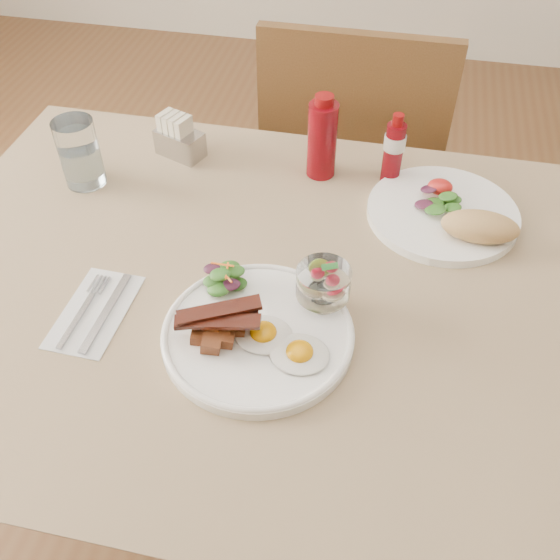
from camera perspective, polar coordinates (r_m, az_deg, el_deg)
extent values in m
plane|color=brown|center=(1.61, 1.67, -19.85)|extent=(5.00, 5.00, 0.00)
cylinder|color=brown|center=(1.66, -15.92, 1.53)|extent=(0.06, 0.06, 0.71)
cube|color=brown|center=(1.00, 2.54, -1.82)|extent=(1.30, 0.85, 0.04)
cube|color=#8D7556|center=(0.98, 2.58, -0.98)|extent=(1.33, 0.88, 0.00)
cylinder|color=brown|center=(1.77, -0.41, 1.10)|extent=(0.04, 0.04, 0.45)
cylinder|color=brown|center=(1.75, 11.16, -0.63)|extent=(0.04, 0.04, 0.45)
cylinder|color=brown|center=(2.04, 1.78, 7.99)|extent=(0.04, 0.04, 0.45)
cylinder|color=brown|center=(2.02, 11.90, 6.53)|extent=(0.04, 0.04, 0.45)
cube|color=brown|center=(1.74, 6.74, 9.99)|extent=(0.42, 0.42, 0.03)
cube|color=brown|center=(1.44, 6.51, 13.16)|extent=(0.42, 0.03, 0.46)
cylinder|color=white|center=(0.91, -2.03, -5.02)|extent=(0.28, 0.28, 0.02)
ellipsoid|color=silver|center=(0.87, 1.80, -6.76)|extent=(0.10, 0.09, 0.01)
ellipsoid|color=orange|center=(0.87, 1.81, -6.54)|extent=(0.04, 0.04, 0.02)
ellipsoid|color=silver|center=(0.89, -1.53, -4.98)|extent=(0.10, 0.09, 0.01)
ellipsoid|color=orange|center=(0.89, -1.54, -4.77)|extent=(0.04, 0.04, 0.02)
cube|color=brown|center=(0.90, -5.96, -4.19)|extent=(0.03, 0.03, 0.02)
cube|color=brown|center=(0.88, -5.07, -5.24)|extent=(0.03, 0.03, 0.03)
cube|color=brown|center=(0.89, -7.39, -5.10)|extent=(0.03, 0.03, 0.02)
cube|color=brown|center=(0.89, -3.95, -4.41)|extent=(0.03, 0.03, 0.02)
cube|color=brown|center=(0.88, -6.28, -5.76)|extent=(0.03, 0.03, 0.03)
cube|color=brown|center=(0.91, -6.76, -3.74)|extent=(0.03, 0.03, 0.02)
cube|color=brown|center=(0.88, -5.21, -3.91)|extent=(0.03, 0.03, 0.02)
cube|color=brown|center=(0.88, -6.29, -4.05)|extent=(0.03, 0.03, 0.02)
cube|color=#49180C|center=(0.88, -5.83, -3.53)|extent=(0.12, 0.06, 0.01)
cube|color=#49180C|center=(0.86, -5.68, -3.78)|extent=(0.12, 0.04, 0.01)
cube|color=#49180C|center=(0.87, -5.58, -2.75)|extent=(0.12, 0.07, 0.01)
ellipsoid|color=#254F15|center=(0.96, -5.19, -0.40)|extent=(0.05, 0.04, 0.01)
ellipsoid|color=#254F15|center=(0.96, -4.02, -0.37)|extent=(0.04, 0.04, 0.01)
ellipsoid|color=#391225|center=(0.97, -5.46, 0.59)|extent=(0.04, 0.03, 0.01)
ellipsoid|color=#254F15|center=(0.95, -5.64, -0.84)|extent=(0.04, 0.04, 0.01)
ellipsoid|color=#254F15|center=(0.95, -6.13, -0.09)|extent=(0.04, 0.04, 0.01)
ellipsoid|color=#391225|center=(0.94, -4.49, -0.43)|extent=(0.04, 0.03, 0.01)
ellipsoid|color=#254F15|center=(0.96, -4.68, 1.17)|extent=(0.04, 0.04, 0.01)
ellipsoid|color=#254F15|center=(0.95, -4.12, 0.79)|extent=(0.04, 0.03, 0.01)
ellipsoid|color=#391225|center=(0.96, -6.25, 1.04)|extent=(0.03, 0.03, 0.01)
ellipsoid|color=#254F15|center=(0.94, -5.52, 0.50)|extent=(0.04, 0.04, 0.01)
cylinder|color=orange|center=(0.94, -4.88, 0.88)|extent=(0.01, 0.04, 0.01)
cylinder|color=orange|center=(0.95, -5.28, 1.42)|extent=(0.04, 0.01, 0.01)
cylinder|color=orange|center=(0.93, -4.99, 0.39)|extent=(0.03, 0.03, 0.01)
cylinder|color=white|center=(0.94, 3.87, -1.97)|extent=(0.04, 0.04, 0.01)
cylinder|color=white|center=(0.93, 3.90, -1.51)|extent=(0.02, 0.02, 0.01)
cylinder|color=white|center=(0.91, 3.99, -0.24)|extent=(0.08, 0.08, 0.05)
cylinder|color=#FFE9B4|center=(0.92, 3.41, -0.19)|extent=(0.02, 0.02, 0.01)
cylinder|color=#FFE9B4|center=(0.91, 4.68, -0.89)|extent=(0.02, 0.02, 0.01)
cylinder|color=#FFE9B4|center=(0.92, 4.32, 0.28)|extent=(0.02, 0.02, 0.01)
cylinder|color=#98B637|center=(0.91, 3.64, 0.92)|extent=(0.03, 0.03, 0.01)
cone|color=red|center=(0.89, 4.59, -0.04)|extent=(0.02, 0.02, 0.02)
cone|color=red|center=(0.89, 3.20, 0.68)|extent=(0.02, 0.02, 0.02)
cone|color=red|center=(0.90, 4.49, 1.33)|extent=(0.02, 0.02, 0.02)
ellipsoid|color=#338E38|center=(0.88, 4.33, 1.21)|extent=(0.02, 0.01, 0.00)
ellipsoid|color=#338E38|center=(0.88, 4.82, 1.28)|extent=(0.02, 0.01, 0.00)
cylinder|color=white|center=(1.14, 14.63, 5.92)|extent=(0.27, 0.27, 0.02)
ellipsoid|color=#254F15|center=(1.14, 13.82, 6.83)|extent=(0.05, 0.04, 0.01)
ellipsoid|color=#254F15|center=(1.15, 15.42, 7.06)|extent=(0.04, 0.04, 0.01)
ellipsoid|color=#391225|center=(1.13, 13.02, 6.77)|extent=(0.04, 0.04, 0.01)
ellipsoid|color=#254F15|center=(1.11, 14.02, 6.27)|extent=(0.05, 0.04, 0.01)
ellipsoid|color=#254F15|center=(1.12, 15.49, 6.41)|extent=(0.04, 0.03, 0.01)
ellipsoid|color=#391225|center=(1.15, 13.44, 8.08)|extent=(0.04, 0.03, 0.01)
ellipsoid|color=#254F15|center=(1.13, 15.12, 7.39)|extent=(0.04, 0.04, 0.01)
ellipsoid|color=red|center=(1.16, 14.38, 8.07)|extent=(0.04, 0.04, 0.03)
ellipsoid|color=tan|center=(1.08, 17.86, 4.78)|extent=(0.14, 0.11, 0.05)
cylinder|color=#63050C|center=(1.18, 3.87, 12.63)|extent=(0.07, 0.07, 0.15)
cylinder|color=#730608|center=(1.14, 4.08, 16.08)|extent=(0.04, 0.04, 0.02)
cylinder|color=#63050C|center=(1.18, 10.30, 11.29)|extent=(0.04, 0.04, 0.12)
cylinder|color=silver|center=(1.17, 10.46, 12.30)|extent=(0.05, 0.05, 0.03)
cylinder|color=#730608|center=(1.15, 10.75, 14.16)|extent=(0.02, 0.02, 0.02)
cube|color=#AAA9AE|center=(1.27, -9.12, 12.23)|extent=(0.10, 0.08, 0.05)
cube|color=beige|center=(1.27, -10.37, 13.77)|extent=(0.03, 0.04, 0.06)
cube|color=beige|center=(1.27, -9.83, 13.59)|extent=(0.03, 0.04, 0.06)
cube|color=beige|center=(1.26, -9.28, 13.41)|extent=(0.03, 0.04, 0.06)
cube|color=beige|center=(1.25, -8.73, 13.23)|extent=(0.03, 0.04, 0.06)
cylinder|color=white|center=(1.22, -17.86, 11.01)|extent=(0.07, 0.07, 0.13)
cylinder|color=silver|center=(1.23, -17.59, 9.99)|extent=(0.06, 0.06, 0.07)
cube|color=silver|center=(0.99, -16.56, -2.76)|extent=(0.10, 0.17, 0.00)
cube|color=#AAA9AE|center=(0.98, -15.62, -2.83)|extent=(0.02, 0.16, 0.00)
cube|color=#AAA9AE|center=(0.98, -18.13, -3.51)|extent=(0.01, 0.11, 0.00)
cube|color=#AAA9AE|center=(1.03, -16.74, -0.28)|extent=(0.00, 0.04, 0.00)
cube|color=#AAA9AE|center=(1.03, -16.40, -0.34)|extent=(0.00, 0.04, 0.00)
cube|color=#AAA9AE|center=(1.02, -16.06, -0.41)|extent=(0.00, 0.04, 0.00)
cube|color=#AAA9AE|center=(1.02, -15.72, -0.47)|extent=(0.00, 0.04, 0.00)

